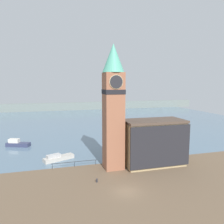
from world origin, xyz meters
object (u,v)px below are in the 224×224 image
at_px(clock_tower, 113,104).
at_px(boat_far, 17,144).
at_px(pier_building, 154,142).
at_px(mooring_bollard_near, 97,180).
at_px(boat_near, 58,158).

bearing_deg(clock_tower, boat_far, 134.09).
relative_size(clock_tower, boat_far, 3.73).
xyz_separation_m(clock_tower, pier_building, (8.87, -0.53, -8.42)).
distance_m(clock_tower, pier_building, 12.25).
bearing_deg(clock_tower, pier_building, -3.45).
bearing_deg(clock_tower, mooring_bollard_near, -129.22).
distance_m(clock_tower, boat_far, 33.34).
relative_size(clock_tower, boat_near, 3.52).
xyz_separation_m(pier_building, mooring_bollard_near, (-13.54, -5.19, -4.51)).
relative_size(pier_building, boat_far, 1.94).
bearing_deg(mooring_bollard_near, pier_building, 20.95).
height_order(boat_near, boat_far, boat_far).
bearing_deg(pier_building, mooring_bollard_near, -159.05).
height_order(pier_building, boat_near, pier_building).
bearing_deg(boat_near, boat_far, 102.90).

